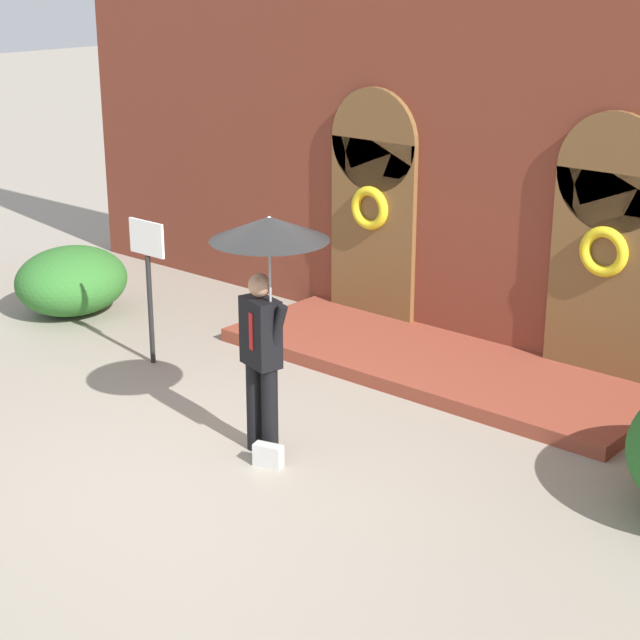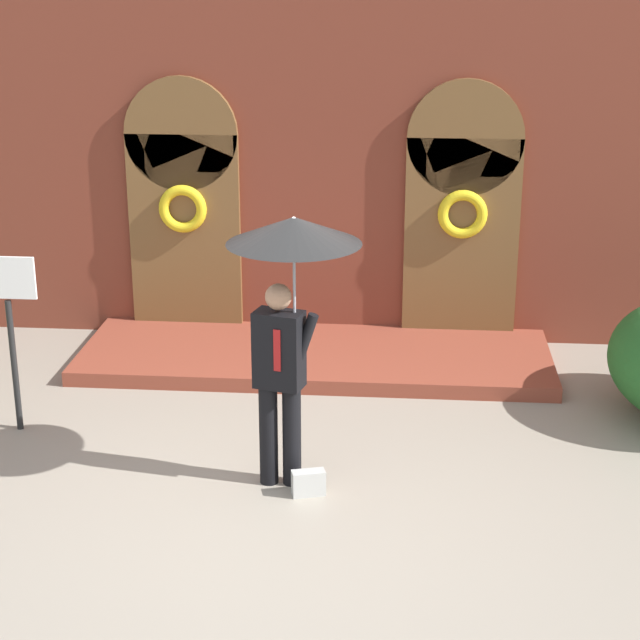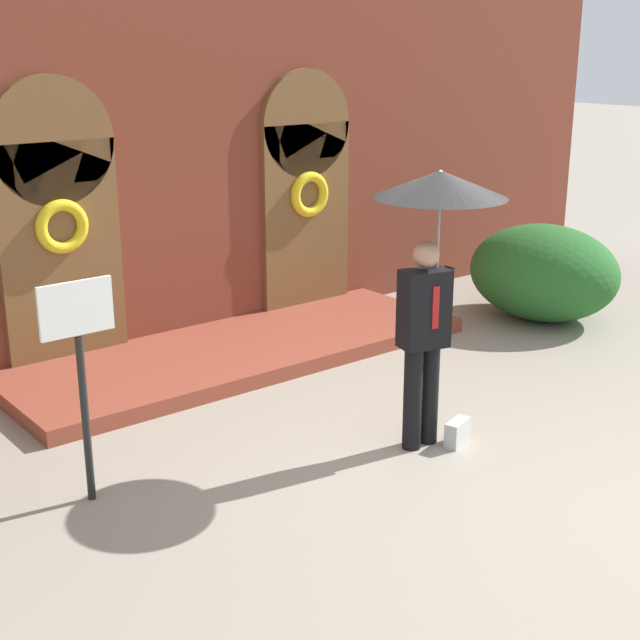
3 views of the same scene
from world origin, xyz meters
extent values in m
plane|color=gray|center=(0.00, 0.00, 0.00)|extent=(80.00, 80.00, 0.00)
cube|color=brown|center=(0.00, 4.20, 2.80)|extent=(14.00, 0.50, 5.60)
cube|color=brown|center=(-1.60, 3.91, 1.20)|extent=(1.30, 0.08, 2.40)
cylinder|color=brown|center=(-1.60, 3.91, 2.40)|extent=(1.30, 0.08, 1.30)
cube|color=brown|center=(1.60, 3.91, 1.20)|extent=(1.30, 0.08, 2.40)
cylinder|color=brown|center=(1.60, 3.91, 2.40)|extent=(1.30, 0.08, 1.30)
torus|color=yellow|center=(-1.60, 3.84, 1.55)|extent=(0.56, 0.12, 0.56)
torus|color=yellow|center=(1.60, 3.84, 1.55)|extent=(0.56, 0.12, 0.56)
cube|color=brown|center=(0.00, 3.05, 0.08)|extent=(5.20, 1.80, 0.16)
cylinder|color=black|center=(-0.15, 0.22, 0.45)|extent=(0.16, 0.16, 0.90)
cylinder|color=black|center=(0.05, 0.22, 0.45)|extent=(0.16, 0.16, 0.90)
cube|color=black|center=(-0.05, 0.22, 1.23)|extent=(0.45, 0.33, 0.66)
cube|color=#A51919|center=(-0.05, 0.09, 1.27)|extent=(0.06, 0.02, 0.36)
sphere|color=#A87A5B|center=(-0.05, 0.22, 1.69)|extent=(0.22, 0.22, 0.22)
cylinder|color=black|center=(0.17, 0.22, 1.33)|extent=(0.22, 0.09, 0.46)
cylinder|color=gray|center=(0.09, 0.22, 1.65)|extent=(0.02, 0.02, 0.98)
cone|color=black|center=(0.09, 0.22, 2.25)|extent=(1.10, 1.10, 0.22)
cone|color=white|center=(0.09, 0.22, 2.27)|extent=(0.61, 0.60, 0.20)
cube|color=#B7B7B2|center=(0.21, 0.02, 0.11)|extent=(0.30, 0.19, 0.22)
cylinder|color=black|center=(-2.68, 1.10, 0.65)|extent=(0.06, 0.06, 1.30)
cube|color=white|center=(-2.68, 1.10, 1.52)|extent=(0.56, 0.03, 0.40)
camera|label=1|loc=(6.51, -6.57, 4.59)|focal=60.00mm
camera|label=2|loc=(0.99, -8.01, 4.35)|focal=60.00mm
camera|label=3|loc=(-5.15, -4.74, 3.33)|focal=50.00mm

